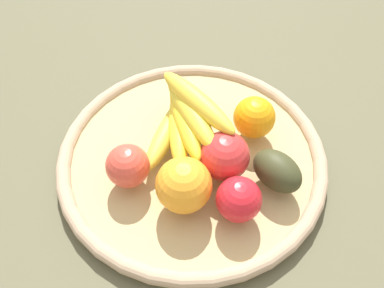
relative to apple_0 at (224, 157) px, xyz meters
name	(u,v)px	position (x,y,z in m)	size (l,w,h in m)	color
ground_plane	(192,163)	(0.00, -0.06, -0.07)	(2.40, 2.40, 0.00)	brown
basket	(192,157)	(0.00, -0.06, -0.05)	(0.45, 0.45, 0.03)	tan
apple_0	(224,157)	(0.00, 0.00, 0.00)	(0.08, 0.08, 0.08)	red
banana_bunch	(184,118)	(-0.02, -0.09, 0.01)	(0.17, 0.17, 0.09)	yellow
apple_2	(239,199)	(0.05, 0.06, -0.01)	(0.07, 0.07, 0.07)	red
orange_0	(254,117)	(-0.10, -0.01, 0.00)	(0.07, 0.07, 0.07)	orange
apple_1	(128,166)	(0.10, -0.11, 0.00)	(0.07, 0.07, 0.07)	#D24637
orange_1	(184,185)	(0.08, -0.02, 0.00)	(0.08, 0.08, 0.08)	orange
avocado	(277,171)	(-0.03, 0.07, -0.01)	(0.08, 0.06, 0.06)	#36381E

